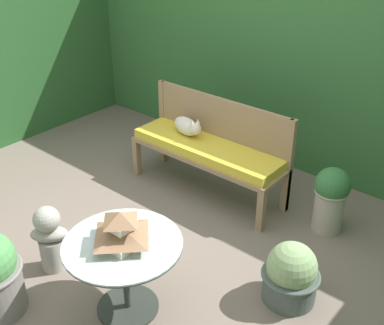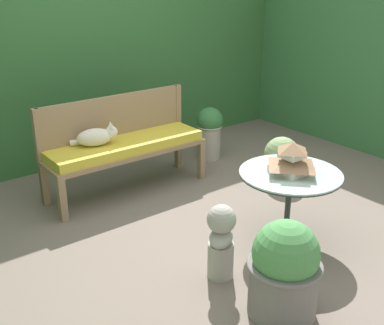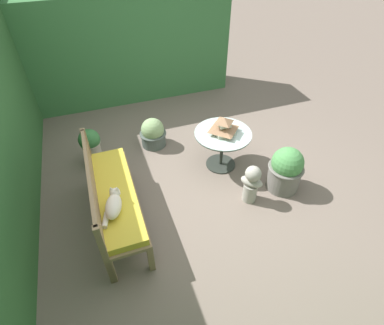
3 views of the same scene
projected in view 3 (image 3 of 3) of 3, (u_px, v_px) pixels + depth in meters
ground at (193, 190)px, 3.97m from camera, size 30.00×30.00×0.00m
foliage_hedge_right at (131, 47)px, 5.34m from camera, size 0.70×3.50×1.84m
garden_bench at (116, 196)px, 3.32m from camera, size 1.53×0.45×0.50m
bench_backrest at (93, 187)px, 3.12m from camera, size 1.53×0.06×0.88m
cat at (113, 205)px, 3.01m from camera, size 0.40×0.27×0.20m
patio_table at (223, 140)px, 4.06m from camera, size 0.77×0.77×0.56m
pagoda_birdhouse at (224, 126)px, 3.92m from camera, size 0.33×0.33×0.24m
garden_bust at (251, 183)px, 3.66m from camera, size 0.31×0.30×0.54m
potted_plant_bench_left at (286, 170)px, 3.82m from camera, size 0.45×0.45×0.62m
potted_plant_table_near at (153, 133)px, 4.58m from camera, size 0.41×0.41×0.46m
potted_plant_hedge_corner at (91, 146)px, 4.16m from camera, size 0.29×0.29×0.58m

